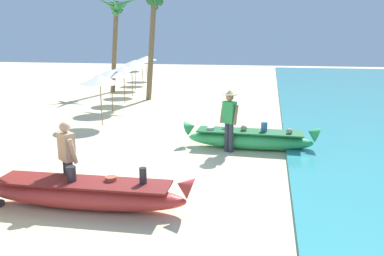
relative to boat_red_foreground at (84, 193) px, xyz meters
name	(u,v)px	position (x,y,z in m)	size (l,w,h in m)	color
ground_plane	(131,183)	(0.42, 1.43, -0.31)	(80.00, 80.00, 0.00)	beige
boat_red_foreground	(84,193)	(0.00, 0.00, 0.00)	(4.42, 0.86, 0.87)	red
boat_green_midground	(249,139)	(2.94, 4.82, 0.00)	(4.04, 0.82, 0.85)	#38B760
person_vendor_hatted	(229,116)	(2.36, 4.40, 0.75)	(0.58, 0.46, 1.83)	#333842
person_tourist_customer	(67,156)	(-0.50, 0.35, 0.62)	(0.56, 0.48, 1.65)	#333842
parasol_row_0	(100,80)	(-2.75, 6.93, 1.44)	(1.60, 1.60, 1.91)	#8E6B47
parasol_row_1	(111,73)	(-3.46, 9.63, 1.44)	(1.60, 1.60, 1.91)	#8E6B47
parasol_row_2	(124,69)	(-3.79, 11.99, 1.44)	(1.60, 1.60, 1.91)	#8E6B47
parasol_row_3	(132,65)	(-4.28, 14.48, 1.44)	(1.60, 1.60, 1.91)	#8E6B47
parasol_row_4	(135,62)	(-5.01, 17.03, 1.44)	(1.60, 1.60, 1.91)	#8E6B47
parasol_row_5	(142,60)	(-5.41, 19.69, 1.44)	(1.60, 1.60, 1.91)	#8E6B47
parasol_row_6	(147,58)	(-5.97, 22.40, 1.44)	(1.60, 1.60, 1.91)	#8E6B47
palm_tree_tall_inland	(116,17)	(-5.60, 15.77, 4.19)	(2.44, 2.66, 5.69)	brown
palm_tree_leaning_seaward	(154,10)	(-2.57, 13.36, 4.35)	(2.80, 2.65, 5.85)	brown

